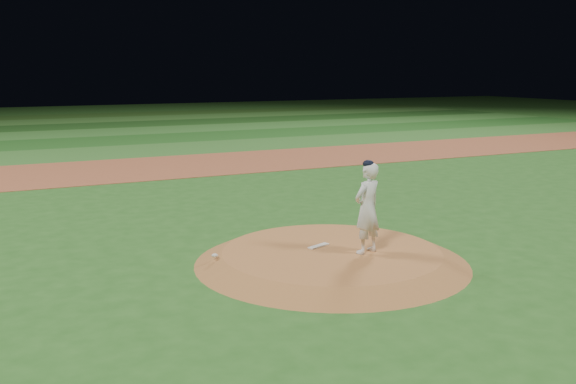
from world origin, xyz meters
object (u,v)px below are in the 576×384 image
at_px(rosin_bag, 215,255).
at_px(pitching_rubber, 319,246).
at_px(pitcher_on_mound, 367,208).
at_px(pitchers_mound, 331,256).

bearing_deg(rosin_bag, pitching_rubber, -5.81).
bearing_deg(pitcher_on_mound, pitching_rubber, 129.05).
relative_size(pitching_rubber, pitcher_on_mound, 0.28).
relative_size(pitchers_mound, pitcher_on_mound, 2.96).
xyz_separation_m(pitchers_mound, pitching_rubber, (-0.10, 0.37, 0.14)).
relative_size(pitchers_mound, rosin_bag, 43.92).
bearing_deg(pitchers_mound, pitching_rubber, 104.81).
distance_m(rosin_bag, pitcher_on_mound, 3.12).
bearing_deg(pitcher_on_mound, pitchers_mound, 141.91).
height_order(rosin_bag, pitcher_on_mound, pitcher_on_mound).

